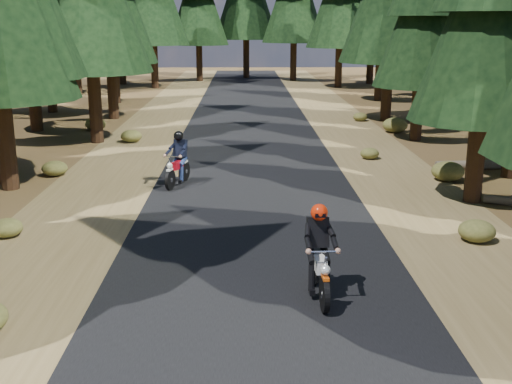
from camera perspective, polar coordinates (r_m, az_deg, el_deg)
ground at (r=13.42m, az=0.13°, el=-6.19°), size 120.00×120.00×0.00m
road at (r=18.18m, az=-0.22°, el=-0.51°), size 6.00×100.00×0.01m
shoulder_l at (r=18.68m, az=-14.47°, el=-0.58°), size 3.20×100.00×0.01m
shoulder_r at (r=18.82m, az=13.93°, el=-0.43°), size 3.20×100.00×0.01m
log_near at (r=23.40m, az=21.39°, el=2.32°), size 4.99×0.76×0.32m
understory_shrubs at (r=20.50m, az=3.28°, el=2.00°), size 14.73×30.28×0.67m
rider_lead at (r=11.59m, az=5.65°, el=-6.71°), size 0.65×1.93×1.70m
rider_follow at (r=19.59m, az=-6.99°, el=2.15°), size 1.05×1.92×1.64m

